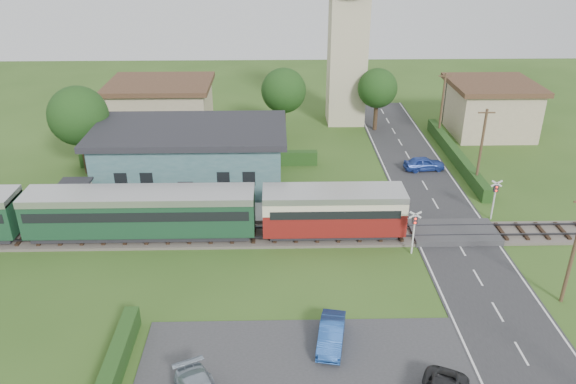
{
  "coord_description": "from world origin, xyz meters",
  "views": [
    {
      "loc": [
        -2.86,
        -33.14,
        20.56
      ],
      "look_at": [
        -2.0,
        4.0,
        2.66
      ],
      "focal_mm": 35.0,
      "sensor_mm": 36.0,
      "label": 1
    }
  ],
  "objects_px": {
    "train": "(95,212)",
    "house_west": "(162,107)",
    "equipment_hut": "(76,198)",
    "church_tower": "(348,30)",
    "car_park_blue": "(331,334)",
    "crossing_signal_near": "(414,226)",
    "pedestrian_near": "(288,201)",
    "station_building": "(191,157)",
    "crossing_signal_far": "(495,194)",
    "house_east": "(490,107)",
    "pedestrian_far": "(126,202)",
    "car_on_road": "(424,164)"
  },
  "relations": [
    {
      "from": "train",
      "to": "house_west",
      "type": "height_order",
      "value": "house_west"
    },
    {
      "from": "equipment_hut",
      "to": "train",
      "type": "distance_m",
      "value": 4.03
    },
    {
      "from": "church_tower",
      "to": "car_park_blue",
      "type": "xyz_separation_m",
      "value": [
        -4.99,
        -37.5,
        -9.54
      ]
    },
    {
      "from": "house_west",
      "to": "crossing_signal_near",
      "type": "bearing_deg",
      "value": -49.89
    },
    {
      "from": "church_tower",
      "to": "pedestrian_near",
      "type": "height_order",
      "value": "church_tower"
    },
    {
      "from": "pedestrian_near",
      "to": "church_tower",
      "type": "bearing_deg",
      "value": -95.78
    },
    {
      "from": "station_building",
      "to": "car_park_blue",
      "type": "bearing_deg",
      "value": -63.98
    },
    {
      "from": "crossing_signal_far",
      "to": "car_park_blue",
      "type": "height_order",
      "value": "crossing_signal_far"
    },
    {
      "from": "car_park_blue",
      "to": "train",
      "type": "bearing_deg",
      "value": 154.27
    },
    {
      "from": "pedestrian_near",
      "to": "equipment_hut",
      "type": "bearing_deg",
      "value": 11.71
    },
    {
      "from": "house_east",
      "to": "pedestrian_far",
      "type": "xyz_separation_m",
      "value": [
        -34.37,
        -18.65,
        -1.51
      ]
    },
    {
      "from": "station_building",
      "to": "train",
      "type": "xyz_separation_m",
      "value": [
        -5.59,
        -8.99,
        -0.52
      ]
    },
    {
      "from": "crossing_signal_near",
      "to": "car_park_blue",
      "type": "height_order",
      "value": "crossing_signal_near"
    },
    {
      "from": "house_east",
      "to": "pedestrian_far",
      "type": "bearing_deg",
      "value": -151.51
    },
    {
      "from": "house_east",
      "to": "car_park_blue",
      "type": "bearing_deg",
      "value": -120.83
    },
    {
      "from": "equipment_hut",
      "to": "crossing_signal_far",
      "type": "relative_size",
      "value": 0.78
    },
    {
      "from": "train",
      "to": "crossing_signal_far",
      "type": "bearing_deg",
      "value": 4.69
    },
    {
      "from": "pedestrian_near",
      "to": "pedestrian_far",
      "type": "xyz_separation_m",
      "value": [
        -12.4,
        0.03,
        0.06
      ]
    },
    {
      "from": "house_west",
      "to": "crossing_signal_far",
      "type": "relative_size",
      "value": 3.3
    },
    {
      "from": "car_on_road",
      "to": "train",
      "type": "bearing_deg",
      "value": 107.91
    },
    {
      "from": "station_building",
      "to": "crossing_signal_far",
      "type": "height_order",
      "value": "station_building"
    },
    {
      "from": "train",
      "to": "car_on_road",
      "type": "bearing_deg",
      "value": 24.2
    },
    {
      "from": "equipment_hut",
      "to": "crossing_signal_far",
      "type": "height_order",
      "value": "crossing_signal_far"
    },
    {
      "from": "car_on_road",
      "to": "pedestrian_near",
      "type": "bearing_deg",
      "value": 117.58
    },
    {
      "from": "car_on_road",
      "to": "car_park_blue",
      "type": "bearing_deg",
      "value": 149.09
    },
    {
      "from": "house_east",
      "to": "church_tower",
      "type": "bearing_deg",
      "value": 165.07
    },
    {
      "from": "crossing_signal_near",
      "to": "pedestrian_near",
      "type": "bearing_deg",
      "value": 145.61
    },
    {
      "from": "equipment_hut",
      "to": "train",
      "type": "relative_size",
      "value": 0.06
    },
    {
      "from": "train",
      "to": "church_tower",
      "type": "distance_m",
      "value": 34.13
    },
    {
      "from": "church_tower",
      "to": "car_on_road",
      "type": "relative_size",
      "value": 4.78
    },
    {
      "from": "equipment_hut",
      "to": "pedestrian_near",
      "type": "bearing_deg",
      "value": 0.42
    },
    {
      "from": "crossing_signal_far",
      "to": "pedestrian_far",
      "type": "bearing_deg",
      "value": 178.04
    },
    {
      "from": "church_tower",
      "to": "station_building",
      "type": "bearing_deg",
      "value": -131.41
    },
    {
      "from": "house_east",
      "to": "crossing_signal_far",
      "type": "height_order",
      "value": "house_east"
    },
    {
      "from": "house_east",
      "to": "car_park_blue",
      "type": "distance_m",
      "value": 39.07
    },
    {
      "from": "house_east",
      "to": "pedestrian_near",
      "type": "xyz_separation_m",
      "value": [
        -21.96,
        -18.68,
        -1.57
      ]
    },
    {
      "from": "car_on_road",
      "to": "pedestrian_far",
      "type": "distance_m",
      "value": 26.46
    },
    {
      "from": "train",
      "to": "crossing_signal_near",
      "type": "bearing_deg",
      "value": -6.25
    },
    {
      "from": "station_building",
      "to": "car_park_blue",
      "type": "xyz_separation_m",
      "value": [
        10.01,
        -20.49,
        -2.0
      ]
    },
    {
      "from": "train",
      "to": "crossing_signal_far",
      "type": "xyz_separation_m",
      "value": [
        29.19,
        2.39,
        -0.04
      ]
    },
    {
      "from": "crossing_signal_far",
      "to": "car_park_blue",
      "type": "distance_m",
      "value": 19.49
    },
    {
      "from": "church_tower",
      "to": "crossing_signal_far",
      "type": "xyz_separation_m",
      "value": [
        8.6,
        -23.61,
        -8.08
      ]
    },
    {
      "from": "car_on_road",
      "to": "pedestrian_far",
      "type": "bearing_deg",
      "value": 102.37
    },
    {
      "from": "house_west",
      "to": "church_tower",
      "type": "bearing_deg",
      "value": 8.53
    },
    {
      "from": "car_on_road",
      "to": "crossing_signal_far",
      "type": "bearing_deg",
      "value": -169.13
    },
    {
      "from": "house_east",
      "to": "pedestrian_far",
      "type": "relative_size",
      "value": 5.24
    },
    {
      "from": "equipment_hut",
      "to": "car_on_road",
      "type": "xyz_separation_m",
      "value": [
        28.69,
        8.61,
        -1.07
      ]
    },
    {
      "from": "crossing_signal_far",
      "to": "car_on_road",
      "type": "relative_size",
      "value": 0.89
    },
    {
      "from": "crossing_signal_near",
      "to": "equipment_hut",
      "type": "bearing_deg",
      "value": 167.06
    },
    {
      "from": "train",
      "to": "house_west",
      "type": "relative_size",
      "value": 4.0
    }
  ]
}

